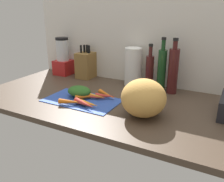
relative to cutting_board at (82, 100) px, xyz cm
name	(u,v)px	position (x,y,z in cm)	size (l,w,h in cm)	color
ground_plane	(117,103)	(17.71, 10.30, -1.90)	(170.00, 80.00, 3.00)	#47382B
wall_back	(143,40)	(17.71, 48.80, 29.60)	(170.00, 3.00, 60.00)	silver
cutting_board	(82,100)	(0.00, 0.00, 0.00)	(42.84, 24.91, 0.80)	#2D51B7
carrot_0	(85,104)	(7.31, -7.93, 2.06)	(3.33, 3.33, 14.63)	red
carrot_1	(87,97)	(2.20, 2.27, 1.77)	(2.74, 2.74, 13.67)	orange
carrot_2	(107,95)	(10.98, 10.44, 1.79)	(2.77, 2.77, 15.43)	orange
carrot_3	(106,96)	(11.51, 7.68, 1.96)	(3.12, 3.12, 11.90)	red
carrot_4	(87,102)	(6.75, -5.10, 1.60)	(2.39, 2.39, 10.32)	orange
carrot_5	(72,102)	(-0.49, -8.83, 1.91)	(3.02, 3.02, 14.59)	orange
carrot_6	(92,95)	(3.80, 4.77, 2.15)	(3.50, 3.50, 17.80)	orange
carrot_7	(90,104)	(9.41, -6.33, 1.79)	(2.78, 2.78, 11.42)	orange
carrot_8	(94,97)	(5.94, 4.15, 1.54)	(2.28, 2.28, 14.16)	red
carrot_greens_pile	(79,91)	(-4.36, 3.75, 3.49)	(14.60, 11.23, 6.18)	#2D6023
winter_squash	(143,98)	(38.28, -2.17, 9.04)	(22.20, 22.09, 18.88)	gold
knife_block	(87,65)	(-24.24, 41.73, 9.38)	(11.16, 15.48, 24.42)	olive
blender_appliance	(63,59)	(-45.13, 40.22, 12.03)	(12.63, 12.63, 28.89)	red
paper_towel_roll	(133,67)	(14.60, 39.80, 12.47)	(11.22, 11.22, 25.74)	white
bottle_0	(150,71)	(26.59, 38.83, 11.47)	(5.20, 5.20, 29.34)	#471919
bottle_1	(162,69)	(34.84, 37.83, 13.82)	(5.42, 5.42, 34.02)	#19421E
bottle_2	(173,70)	(42.06, 37.44, 14.27)	(6.26, 6.26, 34.05)	#471919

